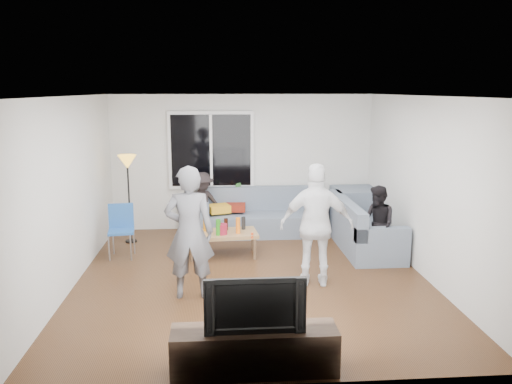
{
  "coord_description": "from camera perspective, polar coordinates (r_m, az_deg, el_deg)",
  "views": [
    {
      "loc": [
        -0.47,
        -7.0,
        2.69
      ],
      "look_at": [
        0.1,
        0.6,
        1.15
      ],
      "focal_mm": 35.78,
      "sensor_mm": 36.0,
      "label": 1
    }
  ],
  "objects": [
    {
      "name": "wall_back",
      "position": [
        9.88,
        -1.52,
        3.33
      ],
      "size": [
        5.0,
        0.04,
        2.6
      ],
      "primitive_type": "cube",
      "color": "silver",
      "rests_on": "ground"
    },
    {
      "name": "sofa_corner",
      "position": [
        9.9,
        11.08,
        -2.03
      ],
      "size": [
        0.85,
        0.85,
        0.85
      ],
      "primitive_type": "cube",
      "color": "slate",
      "rests_on": "floor"
    },
    {
      "name": "vase",
      "position": [
        9.84,
        -6.96,
        -0.34
      ],
      "size": [
        0.18,
        0.18,
        0.16
      ],
      "primitive_type": "imported",
      "rotation": [
        0.0,
        0.0,
        0.24
      ],
      "color": "silver",
      "rests_on": "radiator"
    },
    {
      "name": "radiator",
      "position": [
        9.94,
        -4.92,
        -2.47
      ],
      "size": [
        1.3,
        0.12,
        0.62
      ],
      "primitive_type": "cube",
      "color": "silver",
      "rests_on": "floor"
    },
    {
      "name": "sofa_right_section",
      "position": [
        8.9,
        12.13,
        -3.58
      ],
      "size": [
        2.0,
        0.85,
        0.85
      ],
      "primitive_type": null,
      "rotation": [
        0.0,
        0.0,
        1.57
      ],
      "color": "slate",
      "rests_on": "floor"
    },
    {
      "name": "coffee_table",
      "position": [
        8.42,
        -3.68,
        -5.82
      ],
      "size": [
        1.15,
        0.7,
        0.4
      ],
      "primitive_type": "cube",
      "rotation": [
        0.0,
        0.0,
        0.1
      ],
      "color": "#9B774B",
      "rests_on": "floor"
    },
    {
      "name": "bottle_b",
      "position": [
        8.16,
        -4.24,
        -3.96
      ],
      "size": [
        0.08,
        0.08,
        0.26
      ],
      "primitive_type": "cylinder",
      "color": "#268918",
      "rests_on": "coffee_table"
    },
    {
      "name": "cushion_yellow",
      "position": [
        9.51,
        -4.18,
        -1.86
      ],
      "size": [
        0.46,
        0.42,
        0.14
      ],
      "primitive_type": "cube",
      "rotation": [
        0.0,
        0.0,
        0.32
      ],
      "color": "gold",
      "rests_on": "sofa_back_section"
    },
    {
      "name": "bottle_c",
      "position": [
        8.46,
        -3.38,
        -3.62
      ],
      "size": [
        0.07,
        0.07,
        0.2
      ],
      "primitive_type": "cylinder",
      "color": "black",
      "rests_on": "coffee_table"
    },
    {
      "name": "wall_front",
      "position": [
        4.48,
        1.96,
        -6.67
      ],
      "size": [
        5.0,
        0.04,
        2.6
      ],
      "primitive_type": "cube",
      "color": "silver",
      "rests_on": "ground"
    },
    {
      "name": "floor_lamp",
      "position": [
        9.27,
        -14.0,
        -0.81
      ],
      "size": [
        0.32,
        0.32,
        1.56
      ],
      "primitive_type": null,
      "color": "gold",
      "rests_on": "floor"
    },
    {
      "name": "ceiling",
      "position": [
        7.02,
        -0.46,
        10.84
      ],
      "size": [
        5.0,
        5.5,
        0.04
      ],
      "primitive_type": "cube",
      "color": "white",
      "rests_on": "ground"
    },
    {
      "name": "pitcher",
      "position": [
        8.22,
        -3.82,
        -4.17
      ],
      "size": [
        0.17,
        0.17,
        0.17
      ],
      "primitive_type": "cylinder",
      "color": "maroon",
      "rests_on": "coffee_table"
    },
    {
      "name": "side_chair",
      "position": [
        8.54,
        -14.83,
        -4.32
      ],
      "size": [
        0.45,
        0.45,
        0.86
      ],
      "primitive_type": null,
      "rotation": [
        0.0,
        0.0,
        0.13
      ],
      "color": "#275CAA",
      "rests_on": "floor"
    },
    {
      "name": "spectator_back",
      "position": [
        9.54,
        -6.0,
        -1.33
      ],
      "size": [
        0.86,
        0.64,
        1.19
      ],
      "primitive_type": "imported",
      "rotation": [
        0.0,
        0.0,
        0.29
      ],
      "color": "black",
      "rests_on": "floor"
    },
    {
      "name": "bottle_a",
      "position": [
        8.42,
        -5.68,
        -3.57
      ],
      "size": [
        0.07,
        0.07,
        0.24
      ],
      "primitive_type": "cylinder",
      "color": "orange",
      "rests_on": "coffee_table"
    },
    {
      "name": "window_mullion",
      "position": [
        9.71,
        -5.04,
        4.64
      ],
      "size": [
        0.05,
        0.03,
        1.35
      ],
      "primitive_type": "cube",
      "color": "white",
      "rests_on": "window_frame"
    },
    {
      "name": "television",
      "position": [
        4.93,
        -0.18,
        -12.22
      ],
      "size": [
        0.96,
        0.13,
        0.55
      ],
      "primitive_type": "imported",
      "color": "black",
      "rests_on": "tv_console"
    },
    {
      "name": "bottle_e",
      "position": [
        8.49,
        -1.41,
        -3.5
      ],
      "size": [
        0.07,
        0.07,
        0.21
      ],
      "primitive_type": "cylinder",
      "color": "black",
      "rests_on": "coffee_table"
    },
    {
      "name": "potted_plant",
      "position": [
        9.82,
        -2.15,
        0.19
      ],
      "size": [
        0.18,
        0.15,
        0.32
      ],
      "primitive_type": "imported",
      "rotation": [
        0.0,
        0.0,
        -0.05
      ],
      "color": "#34702C",
      "rests_on": "radiator"
    },
    {
      "name": "tv_console",
      "position": [
        5.15,
        -0.17,
        -17.27
      ],
      "size": [
        1.6,
        0.4,
        0.44
      ],
      "primitive_type": "cube",
      "color": "#37291B",
      "rests_on": "floor"
    },
    {
      "name": "window_glass",
      "position": [
        9.72,
        -5.04,
        4.64
      ],
      "size": [
        1.5,
        0.02,
        1.35
      ],
      "primitive_type": "cube",
      "color": "black",
      "rests_on": "window_frame"
    },
    {
      "name": "player_right",
      "position": [
        7.06,
        6.8,
        -3.72
      ],
      "size": [
        1.05,
        0.56,
        1.71
      ],
      "primitive_type": "imported",
      "rotation": [
        0.0,
        0.0,
        3.0
      ],
      "color": "white",
      "rests_on": "floor"
    },
    {
      "name": "floor",
      "position": [
        7.53,
        -0.42,
        -9.69
      ],
      "size": [
        5.0,
        5.5,
        0.04
      ],
      "primitive_type": "cube",
      "color": "#56351C",
      "rests_on": "ground"
    },
    {
      "name": "sofa_back_section",
      "position": [
        9.58,
        0.59,
        -2.26
      ],
      "size": [
        2.3,
        0.85,
        0.85
      ],
      "primitive_type": null,
      "color": "slate",
      "rests_on": "floor"
    },
    {
      "name": "player_left",
      "position": [
        6.65,
        -7.46,
        -4.52
      ],
      "size": [
        0.64,
        0.43,
        1.75
      ],
      "primitive_type": "imported",
      "rotation": [
        0.0,
        0.0,
        3.13
      ],
      "color": "#55555A",
      "rests_on": "floor"
    },
    {
      "name": "cushion_red",
      "position": [
        9.59,
        -2.29,
        -1.73
      ],
      "size": [
        0.38,
        0.33,
        0.13
      ],
      "primitive_type": "cube",
      "rotation": [
        0.0,
        0.0,
        -0.07
      ],
      "color": "maroon",
      "rests_on": "sofa_back_section"
    },
    {
      "name": "wall_right",
      "position": [
        7.74,
        18.51,
        0.48
      ],
      "size": [
        0.04,
        5.5,
        2.6
      ],
      "primitive_type": "cube",
      "color": "silver",
      "rests_on": "ground"
    },
    {
      "name": "bottle_d",
      "position": [
        8.25,
        -2.02,
        -3.76
      ],
      "size": [
        0.07,
        0.07,
        0.26
      ],
      "primitive_type": "cylinder",
      "color": "orange",
      "rests_on": "coffee_table"
    },
    {
      "name": "spectator_right",
      "position": [
        8.25,
        13.45,
        -3.52
      ],
      "size": [
        0.61,
        0.7,
        1.22
      ],
      "primitive_type": "imported",
      "rotation": [
        0.0,
        0.0,
        -1.28
      ],
      "color": "black",
      "rests_on": "floor"
    },
    {
      "name": "wall_left",
      "position": [
        7.43,
        -20.22,
        -0.08
      ],
      "size": [
        0.04,
        5.5,
        2.6
      ],
      "primitive_type": "cube",
      "color": "silver",
      "rests_on": "ground"
    },
    {
      "name": "window_frame",
      "position": [
        9.76,
        -5.04,
        4.67
      ],
      "size": [
        1.62,
        0.06,
        1.47
      ],
      "primitive_type": "cube",
      "color": "white",
      "rests_on": "wall_back"
    }
  ]
}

